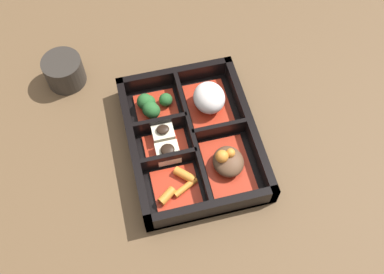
{
  "coord_description": "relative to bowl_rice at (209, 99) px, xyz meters",
  "views": [
    {
      "loc": [
        0.4,
        -0.1,
        0.74
      ],
      "look_at": [
        0.0,
        0.0,
        0.03
      ],
      "focal_mm": 42.0,
      "sensor_mm": 36.0,
      "label": 1
    }
  ],
  "objects": [
    {
      "name": "ground_plane",
      "position": [
        0.07,
        -0.05,
        -0.04
      ],
      "size": [
        3.0,
        3.0,
        0.0
      ],
      "primitive_type": "plane",
      "color": "brown"
    },
    {
      "name": "bento_base",
      "position": [
        0.07,
        -0.05,
        -0.03
      ],
      "size": [
        0.3,
        0.23,
        0.01
      ],
      "color": "black",
      "rests_on": "ground_plane"
    },
    {
      "name": "bento_rim",
      "position": [
        0.07,
        -0.05,
        -0.01
      ],
      "size": [
        0.3,
        0.23,
        0.05
      ],
      "color": "black",
      "rests_on": "ground_plane"
    },
    {
      "name": "bowl_rice",
      "position": [
        0.0,
        0.0,
        0.0
      ],
      "size": [
        0.11,
        0.08,
        0.06
      ],
      "color": "#B22D19",
      "rests_on": "bento_base"
    },
    {
      "name": "bowl_stew",
      "position": [
        0.13,
        -0.0,
        -0.01
      ],
      "size": [
        0.11,
        0.08,
        0.05
      ],
      "color": "#B22D19",
      "rests_on": "bento_base"
    },
    {
      "name": "bowl_greens",
      "position": [
        -0.02,
        -0.11,
        -0.01
      ],
      "size": [
        0.07,
        0.08,
        0.04
      ],
      "color": "#B22D19",
      "rests_on": "bento_base"
    },
    {
      "name": "bowl_tofu",
      "position": [
        0.07,
        -0.1,
        -0.01
      ],
      "size": [
        0.08,
        0.08,
        0.03
      ],
      "color": "#B22D19",
      "rests_on": "bento_base"
    },
    {
      "name": "bowl_carrots",
      "position": [
        0.15,
        -0.1,
        -0.02
      ],
      "size": [
        0.08,
        0.08,
        0.02
      ],
      "color": "#B22D19",
      "rests_on": "bento_base"
    },
    {
      "name": "tea_cup",
      "position": [
        -0.14,
        -0.26,
        -0.0
      ],
      "size": [
        0.08,
        0.08,
        0.06
      ],
      "color": "#2D2823",
      "rests_on": "ground_plane"
    }
  ]
}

